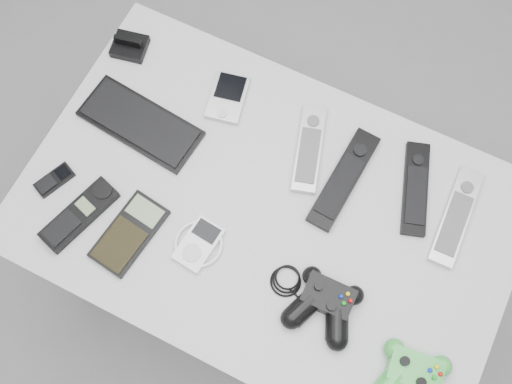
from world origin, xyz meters
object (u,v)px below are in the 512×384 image
at_px(remote_black_a, 344,179).
at_px(cordless_handset, 79,215).
at_px(controller_black, 325,303).
at_px(controller_green, 413,378).
at_px(desk, 267,219).
at_px(pda_keyboard, 140,123).
at_px(calculator, 129,233).
at_px(pda, 228,97).
at_px(remote_silver_a, 309,148).
at_px(mobile_phone, 54,180).
at_px(remote_black_b, 416,188).
at_px(mp3_player, 199,244).
at_px(remote_silver_b, 456,216).

bearing_deg(remote_black_a, cordless_handset, -141.42).
bearing_deg(controller_black, controller_green, -16.17).
bearing_deg(controller_green, desk, 148.45).
xyz_separation_m(pda_keyboard, calculator, (0.11, -0.23, 0.00)).
height_order(pda_keyboard, cordless_handset, cordless_handset).
xyz_separation_m(desk, controller_green, (0.40, -0.19, 0.09)).
distance_m(pda, cordless_handset, 0.42).
height_order(remote_silver_a, mobile_phone, remote_silver_a).
height_order(mobile_phone, controller_black, controller_black).
distance_m(remote_black_b, calculator, 0.62).
height_order(pda, mp3_player, same).
distance_m(pda, calculator, 0.38).
relative_size(mobile_phone, calculator, 0.49).
xyz_separation_m(remote_silver_a, calculator, (-0.26, -0.35, -0.00)).
relative_size(mobile_phone, controller_green, 0.55).
distance_m(remote_silver_b, mp3_player, 0.55).
bearing_deg(pda, remote_silver_a, -20.53).
distance_m(remote_black_a, controller_green, 0.43).
relative_size(mobile_phone, controller_black, 0.35).
bearing_deg(mobile_phone, pda_keyboard, 86.79).
xyz_separation_m(desk, cordless_handset, (-0.35, -0.19, 0.08)).
relative_size(pda, remote_black_b, 0.57).
height_order(remote_black_b, controller_black, controller_black).
bearing_deg(desk, pda_keyboard, 170.80).
relative_size(remote_silver_b, calculator, 1.30).
height_order(mobile_phone, controller_green, controller_green).
bearing_deg(pda_keyboard, remote_silver_a, 22.51).
xyz_separation_m(remote_black_a, controller_black, (0.07, -0.27, 0.01)).
height_order(desk, controller_black, controller_black).
xyz_separation_m(cordless_handset, mp3_player, (0.26, 0.06, -0.00)).
relative_size(mobile_phone, mp3_player, 0.78).
height_order(remote_silver_a, cordless_handset, cordless_handset).
bearing_deg(controller_green, mobile_phone, 170.61).
distance_m(pda_keyboard, cordless_handset, 0.25).
bearing_deg(calculator, remote_silver_b, 36.78).
relative_size(remote_silver_a, remote_black_a, 0.86).
height_order(remote_black_a, controller_black, controller_black).
bearing_deg(desk, calculator, -143.56).
xyz_separation_m(mobile_phone, mp3_player, (0.35, 0.01, 0.00)).
xyz_separation_m(remote_silver_a, controller_black, (0.17, -0.30, 0.01)).
distance_m(desk, controller_black, 0.25).
bearing_deg(remote_silver_a, controller_green, -59.88).
relative_size(remote_black_a, calculator, 1.40).
relative_size(remote_silver_a, controller_black, 0.86).
bearing_deg(controller_green, remote_black_a, 124.75).
distance_m(remote_silver_b, controller_black, 0.34).
bearing_deg(mobile_phone, controller_black, 24.62).
bearing_deg(remote_silver_a, controller_black, -77.02).
bearing_deg(controller_green, remote_black_b, 103.47).
relative_size(calculator, mp3_player, 1.60).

